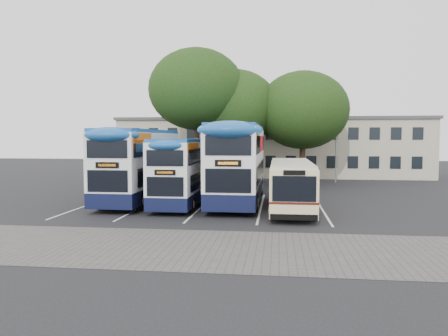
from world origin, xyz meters
TOP-DOWN VIEW (x-y plane):
  - ground at (0.00, 0.00)m, footprint 120.00×120.00m
  - paving_strip at (-2.00, -5.00)m, footprint 40.00×6.00m
  - bay_lines at (-3.75, 5.00)m, footprint 14.12×11.00m
  - depot_building at (0.00, 26.99)m, footprint 32.40×8.40m
  - lamp_post at (6.00, 19.97)m, footprint 0.25×1.05m
  - tree_left at (-6.25, 16.40)m, footprint 8.21×8.21m
  - tree_mid at (-3.16, 18.08)m, footprint 7.88×7.88m
  - tree_right at (2.86, 18.15)m, footprint 8.00×8.00m
  - bus_dd_left at (-8.15, 6.64)m, footprint 2.68×11.06m
  - bus_dd_mid at (-5.01, 5.74)m, footprint 2.34×9.67m
  - bus_dd_right at (-1.77, 6.81)m, footprint 2.84×11.71m
  - bus_single at (1.47, 4.22)m, footprint 2.35×9.23m

SIDE VIEW (x-z plane):
  - ground at x=0.00m, z-range 0.00..0.00m
  - paving_strip at x=-2.00m, z-range 0.00..0.01m
  - bay_lines at x=-3.75m, z-range 0.00..0.01m
  - bus_single at x=1.47m, z-range 0.18..2.93m
  - bus_dd_mid at x=-5.01m, z-range 0.20..4.23m
  - bus_dd_left at x=-8.15m, z-range 0.23..4.85m
  - bus_dd_right at x=-1.77m, z-range 0.25..5.13m
  - depot_building at x=0.00m, z-range 0.05..6.25m
  - lamp_post at x=6.00m, z-range 0.55..9.61m
  - tree_right at x=2.86m, z-range 1.54..11.45m
  - tree_mid at x=-3.16m, z-range 1.70..11.84m
  - tree_left at x=-6.25m, z-range 2.36..14.10m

